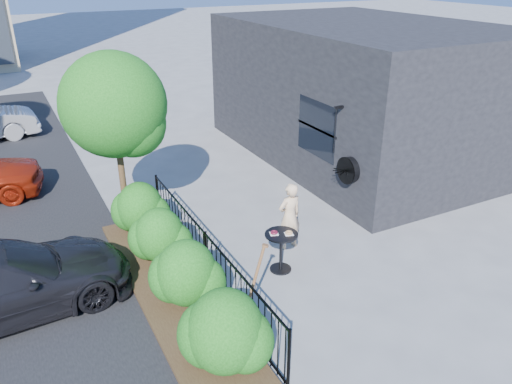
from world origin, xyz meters
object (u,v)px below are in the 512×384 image
woman (290,216)px  shovel (252,289)px  cafe_table (281,245)px  patio_tree (118,111)px

woman → shovel: size_ratio=1.00×
woman → shovel: woman is taller
cafe_table → shovel: bearing=-136.9°
cafe_table → woman: woman is taller
cafe_table → shovel: size_ratio=0.59×
shovel → cafe_table: bearing=43.1°
patio_tree → cafe_table: (2.19, -3.04, -2.20)m
patio_tree → cafe_table: size_ratio=4.53×
cafe_table → shovel: (-1.21, -1.13, 0.09)m
woman → shovel: bearing=40.8°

